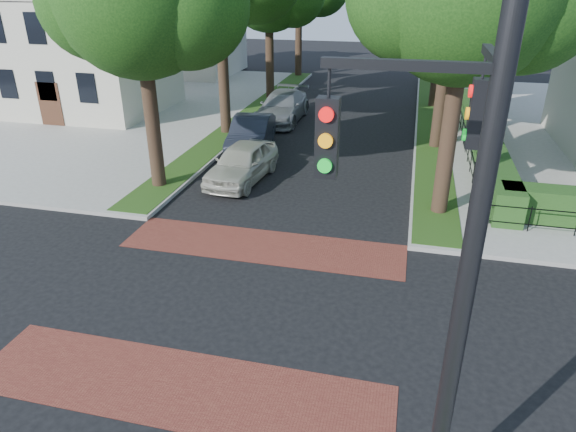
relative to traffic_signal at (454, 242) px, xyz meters
The scene contains 14 objects.
ground 8.09m from the traffic_signal, 137.91° to the left, with size 120.00×120.00×0.00m, color black.
sidewalk_nw 34.12m from the traffic_signal, 136.17° to the left, with size 30.00×30.00×0.15m, color gray.
crosswalk_far 10.20m from the traffic_signal, 122.69° to the left, with size 9.00×2.20×0.01m, color maroon.
crosswalk_near 6.89m from the traffic_signal, 166.05° to the left, with size 9.00×2.20×0.01m, color maroon.
grass_strip_ne 23.95m from the traffic_signal, 88.75° to the left, with size 1.60×29.80×0.02m, color #244513.
grass_strip_nw 26.06m from the traffic_signal, 113.63° to the left, with size 1.60×29.80×0.02m, color #244513.
hedge_main_road 20.01m from the traffic_signal, 81.75° to the left, with size 1.00×18.00×1.20m, color #1E4116.
fence_main_road 19.95m from the traffic_signal, 84.08° to the left, with size 0.06×18.00×0.90m, color black, non-canonical shape.
house_left_near 30.29m from the traffic_signal, 132.28° to the left, with size 10.00×9.00×10.14m.
house_left_far 41.72m from the traffic_signal, 119.24° to the left, with size 10.00×9.00×10.14m.
traffic_signal is the anchor object (origin of this frame).
parked_car_front 15.45m from the traffic_signal, 119.46° to the left, with size 1.87×4.66×1.59m, color beige.
parked_car_middle 19.27m from the traffic_signal, 115.73° to the left, with size 1.77×5.07×1.67m, color black.
parked_car_rear 24.64m from the traffic_signal, 109.50° to the left, with size 2.37×5.82×1.69m, color gray.
Camera 1 is at (4.17, -10.67, 7.86)m, focal length 32.00 mm.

